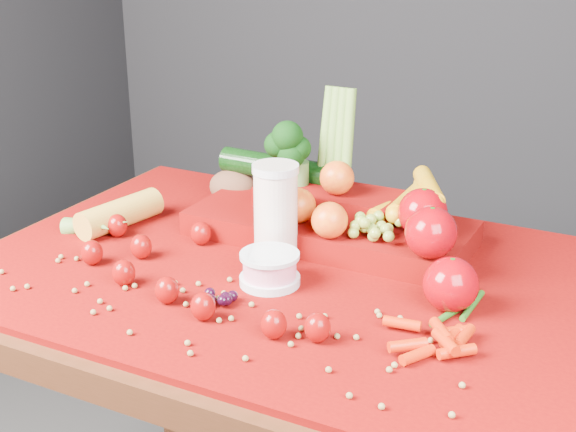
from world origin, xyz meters
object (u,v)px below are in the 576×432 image
at_px(produce_mound, 346,212).
at_px(table, 283,322).
at_px(milk_glass, 276,209).
at_px(yogurt_bowl, 270,268).

bearing_deg(produce_mound, table, -108.82).
distance_m(table, produce_mound, 0.23).
distance_m(milk_glass, produce_mound, 0.15).
relative_size(yogurt_bowl, produce_mound, 0.17).
xyz_separation_m(table, milk_glass, (-0.03, 0.03, 0.20)).
distance_m(yogurt_bowl, produce_mound, 0.22).
height_order(table, yogurt_bowl, yogurt_bowl).
bearing_deg(produce_mound, milk_glass, -123.20).
bearing_deg(milk_glass, produce_mound, 56.80).
bearing_deg(yogurt_bowl, milk_glass, 112.34).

